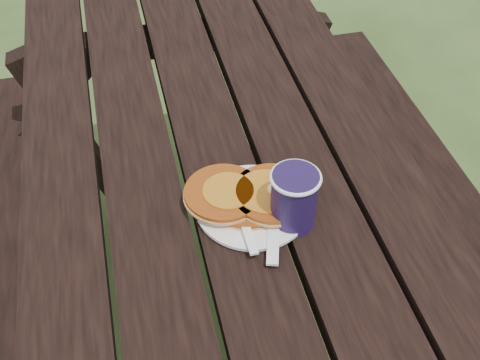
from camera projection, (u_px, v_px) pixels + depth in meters
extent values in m
cube|color=black|center=(225.00, 189.00, 1.14)|extent=(0.75, 1.80, 0.04)
cube|color=black|center=(452.00, 237.00, 1.45)|extent=(0.25, 1.80, 0.04)
cylinder|color=white|center=(252.00, 207.00, 1.08)|extent=(0.24, 0.24, 0.01)
cylinder|color=#984411|center=(247.00, 198.00, 1.08)|extent=(0.14, 0.14, 0.01)
cylinder|color=#984411|center=(223.00, 193.00, 1.07)|extent=(0.14, 0.14, 0.01)
cylinder|color=#984411|center=(272.00, 194.00, 1.07)|extent=(0.15, 0.15, 0.01)
cylinder|color=#A16117|center=(266.00, 191.00, 1.06)|extent=(0.11, 0.11, 0.00)
ellipsoid|color=#F4E59E|center=(275.00, 189.00, 1.06)|extent=(0.03, 0.03, 0.02)
cube|color=white|center=(274.00, 223.00, 1.04)|extent=(0.07, 0.18, 0.00)
cylinder|color=#1C1039|center=(294.00, 199.00, 1.02)|extent=(0.08, 0.08, 0.11)
torus|color=white|center=(296.00, 177.00, 0.98)|extent=(0.09, 0.09, 0.01)
cylinder|color=black|center=(296.00, 178.00, 0.99)|extent=(0.07, 0.07, 0.01)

